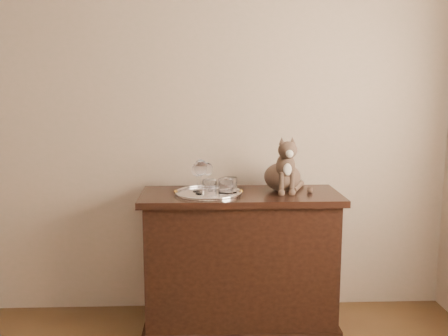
# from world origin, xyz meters

# --- Properties ---
(wall_back) EXTENTS (4.00, 0.10, 2.70)m
(wall_back) POSITION_xyz_m (0.00, 2.25, 1.35)
(wall_back) COLOR tan
(wall_back) RESTS_ON ground
(sideboard) EXTENTS (1.20, 0.50, 0.85)m
(sideboard) POSITION_xyz_m (0.60, 1.94, 0.42)
(sideboard) COLOR black
(sideboard) RESTS_ON ground
(tray) EXTENTS (0.40, 0.40, 0.01)m
(tray) POSITION_xyz_m (0.41, 1.91, 0.85)
(tray) COLOR white
(tray) RESTS_ON sideboard
(wine_glass_a) EXTENTS (0.07, 0.07, 0.17)m
(wine_glass_a) POSITION_xyz_m (0.34, 1.97, 0.95)
(wine_glass_a) COLOR white
(wine_glass_a) RESTS_ON tray
(wine_glass_b) EXTENTS (0.06, 0.06, 0.17)m
(wine_glass_b) POSITION_xyz_m (0.40, 2.01, 0.94)
(wine_glass_b) COLOR white
(wine_glass_b) RESTS_ON tray
(wine_glass_d) EXTENTS (0.08, 0.08, 0.20)m
(wine_glass_d) POSITION_xyz_m (0.36, 1.90, 0.96)
(wine_glass_d) COLOR silver
(wine_glass_d) RESTS_ON tray
(tumbler_a) EXTENTS (0.09, 0.09, 0.10)m
(tumbler_a) POSITION_xyz_m (0.51, 1.84, 0.91)
(tumbler_a) COLOR white
(tumbler_a) RESTS_ON tray
(tumbler_b) EXTENTS (0.08, 0.08, 0.09)m
(tumbler_b) POSITION_xyz_m (0.41, 1.83, 0.91)
(tumbler_b) COLOR white
(tumbler_b) RESTS_ON tray
(tumbler_c) EXTENTS (0.08, 0.08, 0.09)m
(tumbler_c) POSITION_xyz_m (0.54, 1.92, 0.90)
(tumbler_c) COLOR silver
(tumbler_c) RESTS_ON tray
(cat) EXTENTS (0.36, 0.34, 0.34)m
(cat) POSITION_xyz_m (0.86, 2.00, 1.02)
(cat) COLOR brown
(cat) RESTS_ON sideboard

